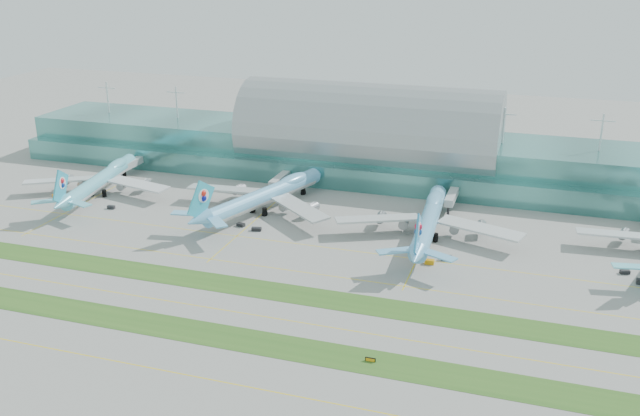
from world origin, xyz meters
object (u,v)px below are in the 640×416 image
(airliner_a, at_px, (101,179))
(airliner_b, at_px, (266,195))
(terminal, at_px, (369,146))
(taxiway_sign_east, at_px, (370,360))
(airliner_c, at_px, (429,219))

(airliner_a, bearing_deg, airliner_b, -7.63)
(airliner_a, xyz_separation_m, airliner_b, (76.46, 1.51, 0.49))
(terminal, xyz_separation_m, airliner_b, (-27.58, -60.20, -7.30))
(terminal, distance_m, airliner_b, 66.62)
(airliner_b, distance_m, taxiway_sign_east, 118.25)
(terminal, bearing_deg, airliner_b, -114.61)
(terminal, relative_size, taxiway_sign_east, 121.89)
(airliner_b, xyz_separation_m, airliner_c, (67.67, -6.59, -0.20))
(airliner_c, xyz_separation_m, taxiway_sign_east, (0.52, -89.81, -6.14))
(airliner_a, xyz_separation_m, taxiway_sign_east, (144.64, -94.89, -5.85))
(terminal, height_order, airliner_c, terminal)
(airliner_c, distance_m, taxiway_sign_east, 90.03)
(airliner_a, bearing_deg, terminal, 21.91)
(taxiway_sign_east, bearing_deg, airliner_b, 124.46)
(airliner_a, distance_m, airliner_b, 76.47)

